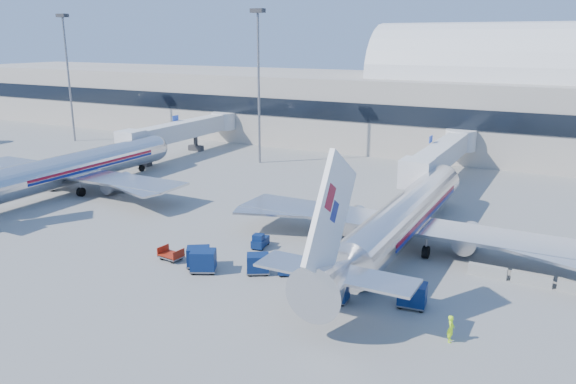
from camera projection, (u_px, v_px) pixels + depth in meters
The scene contains 20 objects.
ground at pixel (280, 246), 51.71m from camera, with size 260.00×260.00×0.00m, color gray.
terminal at pixel (361, 99), 103.50m from camera, with size 170.00×28.15×21.00m.
airliner_main at pixel (402, 219), 50.25m from camera, with size 32.00×37.26×12.07m.
airliner_mid at pixel (70, 169), 69.23m from camera, with size 32.00×37.26×12.07m.
jetbridge_near at pixel (444, 153), 73.46m from camera, with size 4.40×27.50×6.25m.
jetbridge_mid at pixel (187, 130), 92.44m from camera, with size 4.40×27.50×6.25m.
mast_far_west at pixel (67, 59), 100.43m from camera, with size 2.00×1.20×22.60m.
mast_west at pixel (258, 64), 82.35m from camera, with size 2.00×1.20×22.60m.
barrier_near at pixel (487, 271), 45.16m from camera, with size 3.00×0.55×0.90m, color #9E9E96.
barrier_mid at pixel (532, 279), 43.67m from camera, with size 3.00×0.55×0.90m, color #9E9E96.
tug_lead at pixel (290, 268), 45.29m from camera, with size 2.27×1.77×1.32m.
tug_right at pixel (359, 277), 43.42m from camera, with size 2.46×2.57×1.55m.
tug_left at pixel (260, 241), 51.29m from camera, with size 1.39×2.27×1.39m.
cart_train_a at pixel (258, 263), 45.55m from camera, with size 2.33×2.18×1.64m.
cart_train_b at pixel (203, 261), 45.84m from camera, with size 2.61×2.39×1.86m.
cart_train_c at pixel (198, 257), 46.87m from camera, with size 2.47×2.33×1.73m.
cart_solo_near at pixel (337, 292), 40.69m from camera, with size 1.72×1.35×1.46m.
cart_solo_far at pixel (412, 295), 39.85m from camera, with size 2.21×1.79×1.80m.
cart_open_red at pixel (171, 256), 48.48m from camera, with size 2.14×1.62×0.54m.
ramp_worker at pixel (451, 329), 35.33m from camera, with size 0.65×0.43×1.79m, color #A4EE19.
Camera 1 is at (23.41, -42.49, 18.62)m, focal length 35.00 mm.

